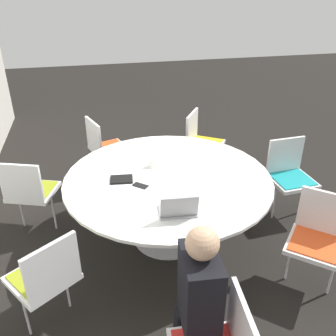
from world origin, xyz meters
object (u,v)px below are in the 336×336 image
(chair_1, at_px, (318,235))
(laptop, at_px, (178,209))
(chair_5, at_px, (29,189))
(spiral_notebook, at_px, (121,179))
(cell_phone, at_px, (140,186))
(person_0, at_px, (197,295))
(chair_2, at_px, (290,172))
(chair_3, at_px, (201,139))
(chair_6, at_px, (46,275))
(chair_4, at_px, (104,145))
(coffee_cup, at_px, (153,163))

(chair_1, distance_m, laptop, 1.20)
(chair_5, height_order, spiral_notebook, chair_5)
(chair_1, height_order, cell_phone, chair_1)
(chair_1, bearing_deg, person_0, 66.61)
(spiral_notebook, relative_size, cell_phone, 1.48)
(chair_2, bearing_deg, chair_3, -60.62)
(chair_1, height_order, chair_2, same)
(chair_2, xyz_separation_m, chair_3, (1.04, 0.69, 0.00))
(chair_6, bearing_deg, chair_5, 65.36)
(chair_6, relative_size, spiral_notebook, 3.90)
(chair_1, bearing_deg, chair_5, 13.78)
(chair_1, bearing_deg, spiral_notebook, 10.69)
(person_0, xyz_separation_m, laptop, (0.84, -0.08, 0.06))
(person_0, bearing_deg, chair_1, -60.10)
(person_0, bearing_deg, chair_3, -12.76)
(chair_4, relative_size, person_0, 0.71)
(chair_5, bearing_deg, laptop, -18.79)
(chair_5, height_order, chair_6, same)
(laptop, distance_m, cell_phone, 0.56)
(chair_3, bearing_deg, cell_phone, -3.93)
(chair_2, relative_size, chair_6, 1.00)
(spiral_notebook, bearing_deg, chair_3, -43.88)
(chair_6, relative_size, person_0, 0.71)
(spiral_notebook, distance_m, cell_phone, 0.21)
(chair_2, distance_m, person_0, 2.23)
(chair_2, height_order, spiral_notebook, chair_2)
(chair_5, xyz_separation_m, coffee_cup, (-0.15, -1.24, 0.24))
(chair_1, bearing_deg, coffee_cup, -1.56)
(cell_phone, bearing_deg, coffee_cup, -26.85)
(coffee_cup, bearing_deg, cell_phone, 153.15)
(spiral_notebook, height_order, coffee_cup, coffee_cup)
(chair_5, distance_m, person_0, 2.22)
(laptop, bearing_deg, chair_1, 171.93)
(person_0, distance_m, laptop, 0.84)
(coffee_cup, bearing_deg, person_0, 179.34)
(chair_3, xyz_separation_m, person_0, (-2.67, 0.82, 0.19))
(chair_2, bearing_deg, cell_phone, 5.16)
(chair_4, xyz_separation_m, coffee_cup, (-1.05, -0.43, 0.24))
(chair_6, bearing_deg, spiral_notebook, 18.43)
(chair_2, bearing_deg, chair_5, -8.85)
(chair_2, height_order, chair_4, same)
(chair_5, xyz_separation_m, laptop, (-1.01, -1.30, 0.25))
(chair_4, bearing_deg, chair_2, 39.91)
(chair_2, distance_m, chair_3, 1.25)
(chair_2, distance_m, coffee_cup, 1.51)
(chair_3, bearing_deg, chair_1, 43.52)
(spiral_notebook, bearing_deg, chair_6, 144.24)
(chair_4, xyz_separation_m, laptop, (-1.90, -0.49, 0.25))
(chair_6, bearing_deg, laptop, -21.98)
(person_0, xyz_separation_m, spiral_notebook, (1.49, 0.32, 0.02))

